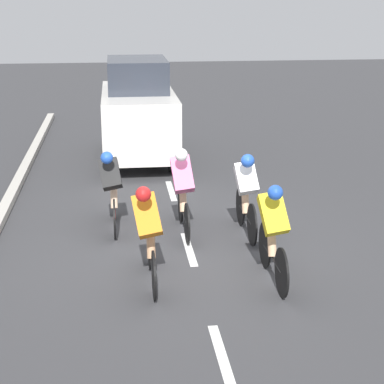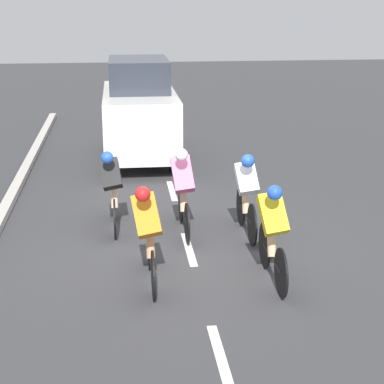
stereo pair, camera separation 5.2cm
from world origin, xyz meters
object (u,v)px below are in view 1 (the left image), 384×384
Objects in this scene: cyclist_yellow at (273,230)px; cyclist_black at (112,188)px; support_car at (138,111)px; cyclist_pink at (183,188)px; cyclist_white at (246,192)px; cyclist_orange at (149,232)px.

cyclist_yellow reaches higher than cyclist_black.
cyclist_yellow is 3.27m from cyclist_black.
cyclist_black is 0.41× the size of support_car.
cyclist_pink reaches higher than cyclist_black.
cyclist_yellow reaches higher than cyclist_white.
cyclist_yellow is 1.71m from cyclist_orange.
cyclist_orange is (0.68, 1.94, -0.02)m from cyclist_pink.
cyclist_black is at bearing -47.72° from cyclist_yellow.
cyclist_pink is (1.03, -2.08, 0.02)m from cyclist_yellow.
support_car is (0.52, -5.26, 0.39)m from cyclist_pink.
cyclist_pink is at bearing -109.23° from cyclist_orange.
cyclist_black is 0.98× the size of cyclist_white.
cyclist_yellow is at bearing 175.27° from cyclist_orange.
cyclist_pink is at bearing 95.62° from support_car.
cyclist_yellow is at bearing 101.88° from support_car.
cyclist_black is (1.17, -0.34, -0.05)m from cyclist_pink.
cyclist_pink is at bearing -63.73° from cyclist_yellow.
support_car is at bearing -78.12° from cyclist_yellow.
cyclist_pink is 0.43× the size of support_car.
cyclist_white reaches higher than cyclist_black.
cyclist_black is 2.27m from cyclist_white.
cyclist_black is 0.97× the size of cyclist_orange.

